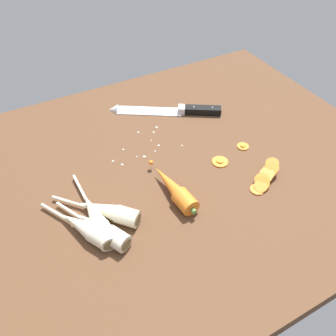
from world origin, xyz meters
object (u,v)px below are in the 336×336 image
at_px(whole_carrot, 174,189).
at_px(carrot_slice_stray_mid, 220,161).
at_px(parsnip_back, 96,219).
at_px(carrot_slice_stack, 265,177).
at_px(chefs_knife, 163,110).
at_px(parsnip_mid_left, 85,228).
at_px(carrot_slice_stray_near, 243,146).
at_px(parsnip_front, 109,211).
at_px(parsnip_mid_right, 102,229).

xyz_separation_m(whole_carrot, carrot_slice_stray_mid, (0.16, 0.04, -0.02)).
xyz_separation_m(parsnip_back, carrot_slice_stack, (0.41, -0.07, -0.01)).
bearing_deg(chefs_knife, parsnip_mid_left, -137.52).
distance_m(chefs_knife, carrot_slice_stack, 0.39).
bearing_deg(carrot_slice_stray_near, carrot_slice_stack, -103.90).
xyz_separation_m(parsnip_back, carrot_slice_stray_mid, (0.35, 0.04, -0.02)).
height_order(chefs_knife, parsnip_mid_left, parsnip_mid_left).
bearing_deg(parsnip_front, parsnip_mid_left, -161.85).
relative_size(parsnip_back, carrot_slice_stack, 2.19).
xyz_separation_m(parsnip_mid_left, carrot_slice_stray_near, (0.47, 0.07, -0.02)).
distance_m(parsnip_back, carrot_slice_stray_near, 0.44).
bearing_deg(parsnip_mid_left, chefs_knife, 42.48).
bearing_deg(parsnip_front, carrot_slice_stray_mid, 5.57).
distance_m(chefs_knife, carrot_slice_stray_mid, 0.27).
bearing_deg(parsnip_back, chefs_knife, 43.80).
height_order(parsnip_front, carrot_slice_stray_mid, parsnip_front).
distance_m(parsnip_mid_left, parsnip_mid_right, 0.04).
xyz_separation_m(chefs_knife, carrot_slice_stray_near, (0.12, -0.25, -0.00)).
bearing_deg(chefs_knife, parsnip_back, -136.20).
height_order(whole_carrot, carrot_slice_stray_near, whole_carrot).
distance_m(whole_carrot, parsnip_mid_right, 0.19).
bearing_deg(parsnip_mid_left, parsnip_back, 23.56).
bearing_deg(parsnip_mid_right, parsnip_mid_left, 147.32).
height_order(parsnip_front, carrot_slice_stray_near, parsnip_front).
bearing_deg(whole_carrot, chefs_knife, 67.01).
height_order(chefs_knife, carrot_slice_stray_near, chefs_knife).
distance_m(whole_carrot, carrot_slice_stack, 0.23).
distance_m(parsnip_front, carrot_slice_stray_near, 0.41).
bearing_deg(parsnip_front, parsnip_back, -167.34).
xyz_separation_m(whole_carrot, parsnip_mid_right, (-0.19, -0.03, -0.00)).
xyz_separation_m(parsnip_mid_left, carrot_slice_stray_mid, (0.38, 0.05, -0.02)).
bearing_deg(carrot_slice_stray_mid, chefs_knife, 95.59).
height_order(parsnip_mid_right, carrot_slice_stack, parsnip_mid_right).
distance_m(carrot_slice_stray_near, carrot_slice_stray_mid, 0.09).
relative_size(parsnip_mid_right, parsnip_back, 0.82).
xyz_separation_m(whole_carrot, carrot_slice_stray_near, (0.25, 0.06, -0.02)).
xyz_separation_m(parsnip_mid_right, carrot_slice_stack, (0.41, -0.04, -0.01)).
height_order(parsnip_mid_left, carrot_slice_stray_near, parsnip_mid_left).
relative_size(whole_carrot, parsnip_mid_right, 1.01).
bearing_deg(parsnip_back, carrot_slice_stack, -9.66).
bearing_deg(parsnip_back, carrot_slice_stray_near, 7.66).
bearing_deg(carrot_slice_stray_mid, carrot_slice_stack, -61.44).
bearing_deg(parsnip_mid_right, parsnip_back, 90.78).
height_order(chefs_knife, whole_carrot, whole_carrot).
bearing_deg(parsnip_back, parsnip_front, 12.66).
distance_m(whole_carrot, carrot_slice_stray_near, 0.26).
bearing_deg(parsnip_mid_left, whole_carrot, 1.94).
xyz_separation_m(parsnip_mid_right, parsnip_back, (-0.00, 0.03, -0.00)).
bearing_deg(chefs_knife, carrot_slice_stack, -77.35).
xyz_separation_m(chefs_knife, whole_carrot, (-0.13, -0.32, 0.01)).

